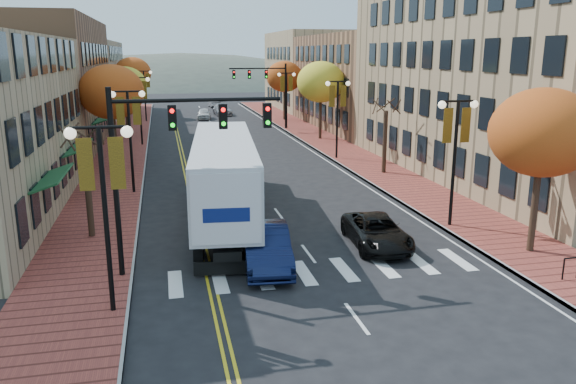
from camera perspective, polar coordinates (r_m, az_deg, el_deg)
ground at (r=19.95m, az=5.04°, el=-10.15°), size 200.00×200.00×0.00m
sidewalk_left at (r=50.57m, az=-16.32°, el=4.26°), size 4.00×85.00×0.15m
sidewalk_right at (r=52.55m, az=3.72°, el=5.15°), size 4.00×85.00×0.15m
building_left_mid at (r=54.57m, az=-25.03°, el=9.95°), size 12.00×24.00×11.00m
building_left_far at (r=79.20m, az=-21.25°, el=10.63°), size 12.00×26.00×9.50m
building_right_near at (r=41.15m, az=23.84°, el=11.95°), size 15.00×28.00×15.00m
building_right_mid at (r=64.12m, az=9.68°, el=11.01°), size 15.00×24.00×10.00m
building_right_far at (r=84.86m, az=3.99°, el=12.20°), size 15.00×20.00×11.00m
tree_left_a at (r=26.20m, az=-19.64°, el=0.17°), size 0.28×0.28×4.20m
tree_left_b at (r=41.53m, az=-17.50°, el=9.65°), size 4.48×4.48×7.21m
tree_left_c at (r=57.49m, az=-16.24°, el=10.39°), size 4.16×4.16×6.69m
tree_left_d at (r=75.43m, az=-15.51°, el=11.59°), size 4.61×4.61×7.42m
tree_right_a at (r=24.44m, az=24.45°, el=5.49°), size 4.16×4.16×6.69m
tree_right_b at (r=38.68m, az=9.81°, el=5.04°), size 0.28×0.28×4.20m
tree_right_c at (r=53.43m, az=3.35°, el=11.09°), size 4.48×4.48×7.21m
tree_right_d at (r=68.95m, az=-0.37°, el=11.64°), size 4.35×4.35×7.00m
lamp_left_a at (r=17.83m, az=-18.28°, el=0.81°), size 1.96×0.36×6.05m
lamp_left_b at (r=33.58m, az=-15.83°, el=6.90°), size 1.96×0.36×6.05m
lamp_left_c at (r=51.49m, az=-14.87°, el=9.26°), size 1.96×0.36×6.05m
lamp_left_d at (r=69.44m, az=-14.39°, el=10.40°), size 1.96×0.36×6.05m
lamp_right_a at (r=27.04m, az=16.68°, el=5.23°), size 1.96×0.36×6.05m
lamp_right_b at (r=43.53m, az=5.05°, el=8.88°), size 1.96×0.36×6.05m
lamp_right_c at (r=60.87m, az=-0.15°, el=10.39°), size 1.96×0.36×6.05m
traffic_mast_near at (r=20.56m, az=-12.04°, el=4.68°), size 6.10×0.35×7.00m
traffic_mast_far at (r=60.43m, az=-2.05°, el=10.95°), size 6.10×0.34×7.00m
semi_truck at (r=28.11m, az=-6.56°, el=2.23°), size 4.30×16.96×4.19m
navy_sedan at (r=21.93m, az=-2.22°, el=-5.54°), size 2.20×5.09×1.63m
black_suv at (r=24.46m, az=8.99°, el=-4.00°), size 2.51×4.89×1.32m
car_far_white at (r=71.61m, az=-8.53°, el=7.88°), size 2.02×4.15×1.36m
car_far_silver at (r=76.00m, az=-6.70°, el=8.31°), size 2.35×5.10×1.45m
car_far_oncoming at (r=87.20m, az=-7.51°, el=8.99°), size 1.71×4.22×1.36m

